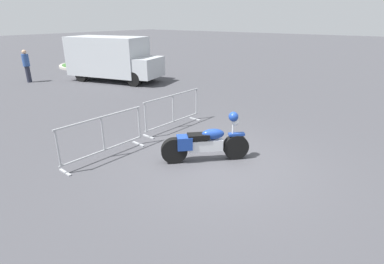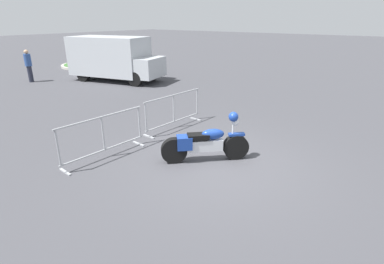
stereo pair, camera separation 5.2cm
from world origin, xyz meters
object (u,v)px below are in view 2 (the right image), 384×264
at_px(motorcycle, 205,143).
at_px(crowd_barrier_near, 103,136).
at_px(pedestrian, 28,65).
at_px(crowd_barrier_far, 174,111).
at_px(delivery_van, 113,57).

distance_m(motorcycle, crowd_barrier_near, 2.49).
bearing_deg(pedestrian, crowd_barrier_near, -146.16).
distance_m(crowd_barrier_far, pedestrian, 10.79).
relative_size(motorcycle, crowd_barrier_far, 0.70).
xyz_separation_m(crowd_barrier_near, crowd_barrier_far, (2.67, 0.00, 0.00)).
distance_m(motorcycle, delivery_van, 10.89).
bearing_deg(crowd_barrier_far, crowd_barrier_near, 180.00).
bearing_deg(pedestrian, delivery_van, -85.98).
bearing_deg(motorcycle, crowd_barrier_far, 103.03).
bearing_deg(delivery_van, pedestrian, -152.24).
bearing_deg(delivery_van, crowd_barrier_far, -41.47).
height_order(motorcycle, crowd_barrier_near, motorcycle).
height_order(delivery_van, pedestrian, delivery_van).
height_order(motorcycle, delivery_van, delivery_van).
height_order(crowd_barrier_near, crowd_barrier_far, same).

